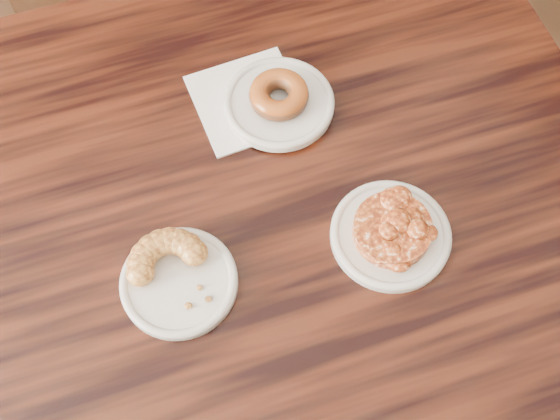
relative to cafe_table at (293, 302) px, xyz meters
name	(u,v)px	position (x,y,z in m)	size (l,w,h in m)	color
floor	(355,304)	(0.19, 0.06, -0.38)	(5.00, 5.00, 0.00)	black
cafe_table	(293,302)	(0.00, 0.00, 0.00)	(0.98, 0.98, 0.75)	black
napkin	(248,100)	(0.01, 0.20, 0.38)	(0.16, 0.16, 0.00)	white
plate_donut	(279,103)	(0.04, 0.18, 0.38)	(0.17, 0.17, 0.01)	silver
plate_cruller	(179,282)	(-0.19, -0.04, 0.38)	(0.16, 0.16, 0.01)	silver
plate_fritter	(390,235)	(0.10, -0.08, 0.38)	(0.17, 0.17, 0.01)	silver
glazed_donut	(279,95)	(0.04, 0.18, 0.41)	(0.09, 0.09, 0.03)	brown
apple_fritter	(393,228)	(0.10, -0.08, 0.40)	(0.14, 0.14, 0.03)	#4E1808
cruller_fragment	(177,276)	(-0.19, -0.04, 0.40)	(0.12, 0.12, 0.03)	brown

